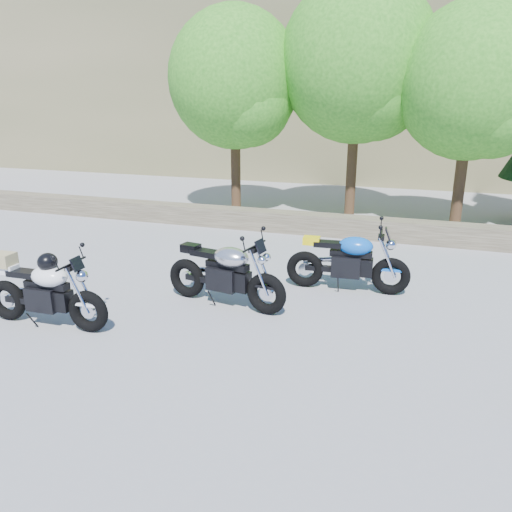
{
  "coord_description": "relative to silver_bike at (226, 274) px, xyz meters",
  "views": [
    {
      "loc": [
        2.71,
        -6.5,
        3.25
      ],
      "look_at": [
        0.2,
        1.0,
        0.75
      ],
      "focal_mm": 35.0,
      "sensor_mm": 36.0,
      "label": 1
    }
  ],
  "objects": [
    {
      "name": "stone_wall",
      "position": [
        0.17,
        4.95,
        -0.29
      ],
      "size": [
        22.0,
        0.55,
        0.5
      ],
      "primitive_type": "cube",
      "color": "brown",
      "rests_on": "ground"
    },
    {
      "name": "white_bike",
      "position": [
        -2.24,
        -1.56,
        0.02
      ],
      "size": [
        2.07,
        0.66,
        1.14
      ],
      "rotation": [
        0.0,
        0.0,
        0.03
      ],
      "color": "black",
      "rests_on": "ground"
    },
    {
      "name": "hillside",
      "position": [
        3.17,
        27.45,
        6.96
      ],
      "size": [
        80.0,
        30.0,
        15.0
      ],
      "primitive_type": "cube",
      "color": "brown",
      "rests_on": "ground"
    },
    {
      "name": "blue_bike",
      "position": [
        1.79,
        1.29,
        -0.01
      ],
      "size": [
        2.16,
        0.68,
        1.08
      ],
      "rotation": [
        0.0,
        0.0,
        0.06
      ],
      "color": "black",
      "rests_on": "ground"
    },
    {
      "name": "ground",
      "position": [
        0.17,
        -0.55,
        -0.54
      ],
      "size": [
        90.0,
        90.0,
        0.0
      ],
      "primitive_type": "plane",
      "color": "gray",
      "rests_on": "ground"
    },
    {
      "name": "silver_bike",
      "position": [
        0.0,
        0.0,
        0.0
      ],
      "size": [
        2.19,
        0.71,
        1.1
      ],
      "rotation": [
        0.0,
        0.0,
        -0.17
      ],
      "color": "black",
      "rests_on": "ground"
    },
    {
      "name": "tree_decid_left",
      "position": [
        -2.22,
        6.58,
        3.1
      ],
      "size": [
        3.67,
        3.67,
        5.62
      ],
      "color": "#382314",
      "rests_on": "ground"
    },
    {
      "name": "tree_decid_mid",
      "position": [
        1.08,
        6.98,
        3.5
      ],
      "size": [
        4.08,
        4.08,
        6.24
      ],
      "color": "#382314",
      "rests_on": "ground"
    },
    {
      "name": "tree_decid_right",
      "position": [
        3.88,
        6.38,
        2.96
      ],
      "size": [
        3.54,
        3.54,
        5.41
      ],
      "color": "#382314",
      "rests_on": "ground"
    }
  ]
}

